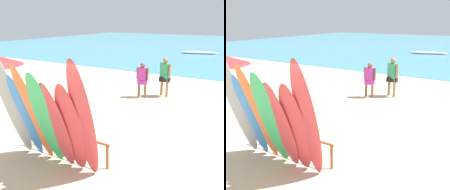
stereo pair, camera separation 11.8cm
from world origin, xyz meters
TOP-DOWN VIEW (x-y plane):
  - ground at (0.00, 14.00)m, footprint 60.00×60.00m
  - surfboard_rack at (0.00, 0.00)m, footprint 2.40×0.07m
  - surfboard_grey_0 at (-0.98, -0.73)m, footprint 0.62×0.97m
  - surfboard_blue_1 at (-0.66, -0.62)m, footprint 0.47×0.80m
  - surfboard_orange_2 at (-0.35, -0.67)m, footprint 0.57×0.95m
  - surfboard_green_3 at (0.02, -0.67)m, footprint 0.63×0.97m
  - surfboard_red_4 at (0.30, -0.64)m, footprint 0.63×0.80m
  - surfboard_red_5 at (0.65, -0.59)m, footprint 0.61×0.74m
  - surfboard_red_6 at (0.99, -0.62)m, footprint 0.51×0.74m
  - beachgoer_near_rack at (0.10, 6.25)m, footprint 0.57×0.38m
  - beachgoer_photographing at (-0.65, 5.58)m, footprint 0.56×0.24m
  - beach_chair_red at (-3.27, 2.34)m, footprint 0.64×0.74m
  - beach_chair_blue at (-1.99, 0.91)m, footprint 0.66×0.78m
  - distant_boat at (-2.21, 21.45)m, footprint 3.43×1.55m

SIDE VIEW (x-z plane):
  - ground at x=0.00m, z-range 0.00..0.00m
  - distant_boat at x=-2.21m, z-range -0.01..0.26m
  - beach_chair_blue at x=-1.99m, z-range 0.02..0.84m
  - beach_chair_red at x=-3.27m, z-range 0.02..0.85m
  - surfboard_rack at x=0.00m, z-range 0.17..0.78m
  - beachgoer_photographing at x=-0.65m, z-range 0.11..1.60m
  - beachgoer_near_rack at x=0.10m, z-range 0.13..1.79m
  - surfboard_red_4 at x=0.30m, z-range 0.00..2.10m
  - surfboard_red_5 at x=0.65m, z-range 0.00..2.11m
  - surfboard_blue_1 at x=-0.66m, z-range 0.00..2.14m
  - surfboard_green_3 at x=0.02m, z-range 0.00..2.29m
  - surfboard_orange_2 at x=-0.35m, z-range 0.00..2.42m
  - surfboard_red_6 at x=0.99m, z-range 0.00..2.61m
  - surfboard_grey_0 at x=-0.98m, z-range 0.00..2.75m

